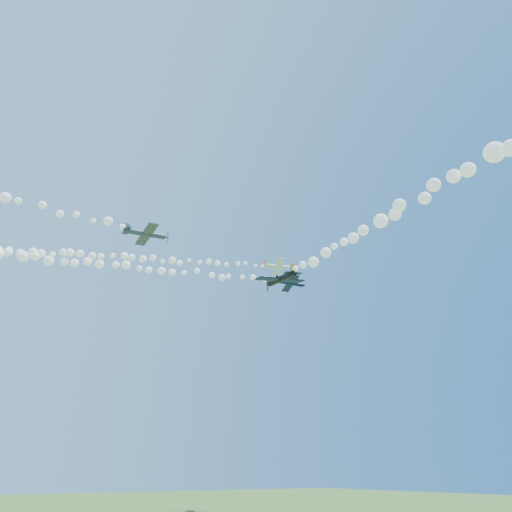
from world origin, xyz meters
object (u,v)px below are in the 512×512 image
plane_white (278,266)px  plane_navy (290,283)px  plane_black (280,279)px  plane_grey (146,234)px

plane_white → plane_navy: size_ratio=0.82×
plane_navy → plane_white: bearing=-129.9°
plane_navy → plane_black: (-21.97, -26.04, -13.86)m
plane_grey → plane_black: 22.78m
plane_navy → plane_grey: (-40.28, -14.89, -6.15)m
plane_white → plane_grey: (-34.02, -10.96, -7.39)m
plane_navy → plane_grey: bearing=-141.7°
plane_white → plane_grey: plane_white is taller
plane_navy → plane_black: bearing=-112.1°
plane_white → plane_black: plane_white is taller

